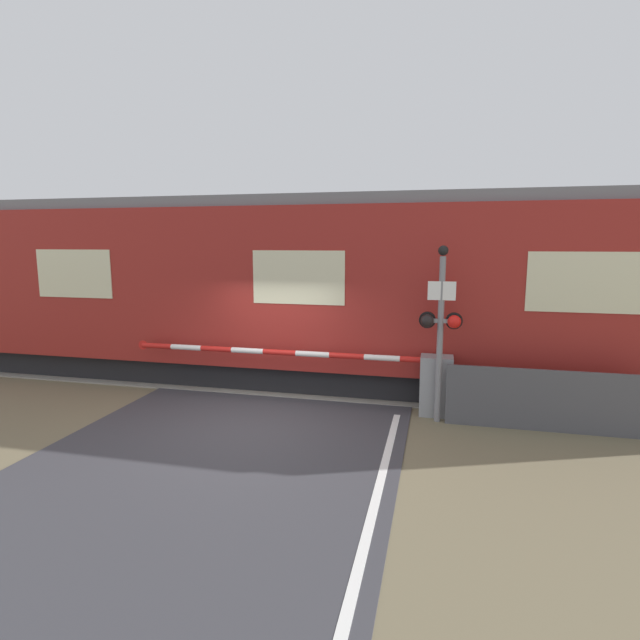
% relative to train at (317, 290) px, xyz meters
% --- Properties ---
extents(ground_plane, '(80.00, 80.00, 0.00)m').
position_rel_train_xyz_m(ground_plane, '(-0.45, -3.13, -2.17)').
color(ground_plane, '#6B6047').
extents(track_bed, '(36.00, 3.20, 0.13)m').
position_rel_train_xyz_m(track_bed, '(-0.45, 0.00, -2.15)').
color(track_bed, gray).
rests_on(track_bed, ground_plane).
extents(train, '(19.32, 3.12, 4.25)m').
position_rel_train_xyz_m(train, '(0.00, 0.00, 0.00)').
color(train, black).
rests_on(train, ground_plane).
extents(crossing_barrier, '(6.64, 0.44, 1.16)m').
position_rel_train_xyz_m(crossing_barrier, '(2.18, -1.88, -1.50)').
color(crossing_barrier, gray).
rests_on(crossing_barrier, ground_plane).
extents(signal_post, '(0.77, 0.26, 3.22)m').
position_rel_train_xyz_m(signal_post, '(2.84, -2.24, -0.34)').
color(signal_post, gray).
rests_on(signal_post, ground_plane).
extents(roadside_fence, '(3.53, 0.06, 1.10)m').
position_rel_train_xyz_m(roadside_fence, '(4.75, -2.30, -1.62)').
color(roadside_fence, '#4C4C51').
rests_on(roadside_fence, ground_plane).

